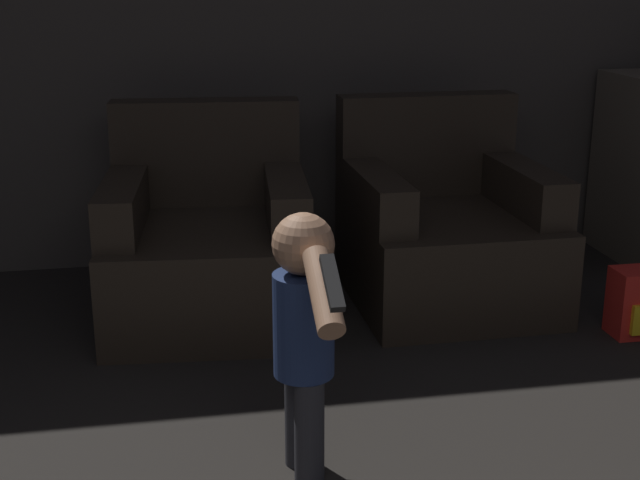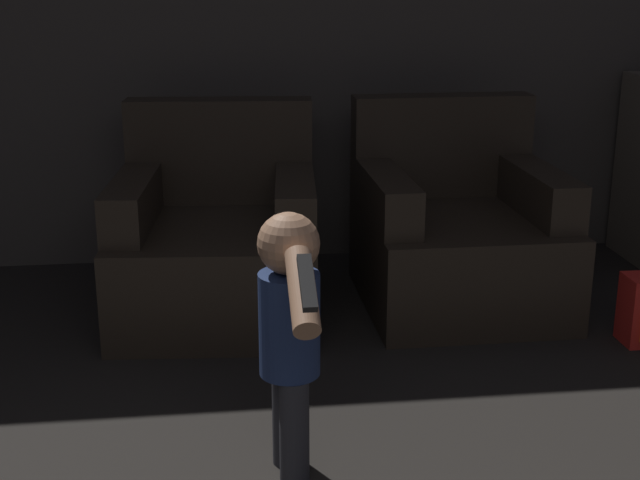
# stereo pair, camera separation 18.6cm
# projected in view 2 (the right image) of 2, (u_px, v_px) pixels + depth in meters

# --- Properties ---
(armchair_left) EXTENTS (0.91, 0.98, 0.88)m
(armchair_left) POSITION_uv_depth(u_px,v_px,m) (217.00, 243.00, 3.84)
(armchair_left) COLOR black
(armchair_left) RESTS_ON ground_plane
(armchair_right) EXTENTS (0.84, 0.91, 0.88)m
(armchair_right) POSITION_uv_depth(u_px,v_px,m) (457.00, 235.00, 3.96)
(armchair_right) COLOR black
(armchair_right) RESTS_ON ground_plane
(person_toddler) EXTENTS (0.18, 0.56, 0.80)m
(person_toddler) POSITION_uv_depth(u_px,v_px,m) (290.00, 325.00, 2.53)
(person_toddler) COLOR #28282D
(person_toddler) RESTS_ON ground_plane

